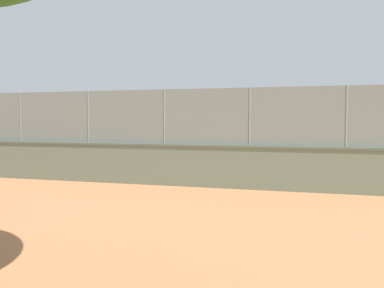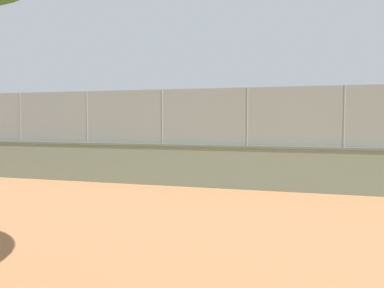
{
  "view_description": "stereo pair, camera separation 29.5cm",
  "coord_description": "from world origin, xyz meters",
  "px_view_note": "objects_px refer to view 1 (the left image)",
  "views": [
    {
      "loc": [
        -6.21,
        27.66,
        2.37
      ],
      "look_at": [
        -0.82,
        8.65,
        1.21
      ],
      "focal_mm": 38.85,
      "sensor_mm": 36.0,
      "label": 1
    },
    {
      "loc": [
        -6.5,
        27.58,
        2.37
      ],
      "look_at": [
        -0.82,
        8.65,
        1.21
      ],
      "focal_mm": 38.85,
      "sensor_mm": 36.0,
      "label": 2
    }
  ],
  "objects_px": {
    "sports_ball": "(267,161)",
    "player_baseline_waiting": "(153,144)",
    "player_at_service_line": "(260,154)",
    "player_crossing_court": "(252,142)"
  },
  "relations": [
    {
      "from": "sports_ball",
      "to": "player_baseline_waiting",
      "type": "bearing_deg",
      "value": -5.44
    },
    {
      "from": "player_crossing_court",
      "to": "player_baseline_waiting",
      "type": "relative_size",
      "value": 1.16
    },
    {
      "from": "player_at_service_line",
      "to": "sports_ball",
      "type": "xyz_separation_m",
      "value": [
        0.4,
        -6.72,
        -0.91
      ]
    },
    {
      "from": "player_crossing_court",
      "to": "player_baseline_waiting",
      "type": "bearing_deg",
      "value": 7.68
    },
    {
      "from": "player_at_service_line",
      "to": "sports_ball",
      "type": "relative_size",
      "value": 10.62
    },
    {
      "from": "player_crossing_court",
      "to": "sports_ball",
      "type": "distance_m",
      "value": 2.06
    },
    {
      "from": "player_crossing_court",
      "to": "player_at_service_line",
      "type": "bearing_deg",
      "value": 99.98
    },
    {
      "from": "player_baseline_waiting",
      "to": "player_crossing_court",
      "type": "bearing_deg",
      "value": -172.32
    },
    {
      "from": "player_baseline_waiting",
      "to": "sports_ball",
      "type": "distance_m",
      "value": 7.18
    },
    {
      "from": "player_baseline_waiting",
      "to": "player_at_service_line",
      "type": "bearing_deg",
      "value": 135.41
    }
  ]
}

